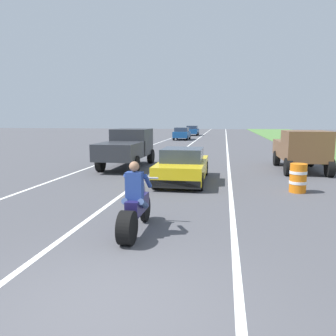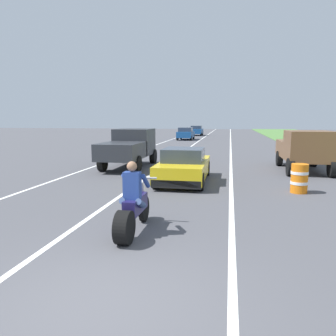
{
  "view_description": "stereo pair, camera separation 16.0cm",
  "coord_description": "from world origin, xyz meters",
  "px_view_note": "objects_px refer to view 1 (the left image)",
  "views": [
    {
      "loc": [
        1.54,
        -3.92,
        2.52
      ],
      "look_at": [
        -0.17,
        6.02,
        1.0
      ],
      "focal_mm": 34.95,
      "sensor_mm": 36.0,
      "label": 1
    },
    {
      "loc": [
        1.7,
        -3.89,
        2.52
      ],
      "look_at": [
        -0.17,
        6.02,
        1.0
      ],
      "focal_mm": 34.95,
      "sensor_mm": 36.0,
      "label": 2
    }
  ],
  "objects_px": {
    "motorcycle_with_rider": "(135,208)",
    "sports_car_yellow": "(183,166)",
    "construction_barrel_nearest": "(298,178)",
    "pickup_truck_right_shoulder_brown": "(301,148)",
    "distant_car_further_ahead": "(192,130)",
    "distant_car_far_ahead": "(182,133)",
    "pickup_truck_left_lane_dark_grey": "(127,146)"
  },
  "relations": [
    {
      "from": "motorcycle_with_rider",
      "to": "sports_car_yellow",
      "type": "bearing_deg",
      "value": 87.59
    },
    {
      "from": "motorcycle_with_rider",
      "to": "construction_barrel_nearest",
      "type": "xyz_separation_m",
      "value": [
        4.43,
        5.0,
        -0.09
      ]
    },
    {
      "from": "pickup_truck_right_shoulder_brown",
      "to": "distant_car_further_ahead",
      "type": "relative_size",
      "value": 1.2
    },
    {
      "from": "pickup_truck_right_shoulder_brown",
      "to": "distant_car_far_ahead",
      "type": "relative_size",
      "value": 1.2
    },
    {
      "from": "distant_car_further_ahead",
      "to": "construction_barrel_nearest",
      "type": "bearing_deg",
      "value": -79.15
    },
    {
      "from": "sports_car_yellow",
      "to": "pickup_truck_left_lane_dark_grey",
      "type": "distance_m",
      "value": 4.9
    },
    {
      "from": "motorcycle_with_rider",
      "to": "distant_car_further_ahead",
      "type": "height_order",
      "value": "motorcycle_with_rider"
    },
    {
      "from": "pickup_truck_right_shoulder_brown",
      "to": "construction_barrel_nearest",
      "type": "distance_m",
      "value": 5.32
    },
    {
      "from": "pickup_truck_right_shoulder_brown",
      "to": "distant_car_further_ahead",
      "type": "bearing_deg",
      "value": 104.34
    },
    {
      "from": "sports_car_yellow",
      "to": "distant_car_far_ahead",
      "type": "relative_size",
      "value": 1.08
    },
    {
      "from": "pickup_truck_left_lane_dark_grey",
      "to": "sports_car_yellow",
      "type": "bearing_deg",
      "value": -46.13
    },
    {
      "from": "distant_car_far_ahead",
      "to": "pickup_truck_right_shoulder_brown",
      "type": "bearing_deg",
      "value": -68.9
    },
    {
      "from": "motorcycle_with_rider",
      "to": "distant_car_far_ahead",
      "type": "height_order",
      "value": "motorcycle_with_rider"
    },
    {
      "from": "motorcycle_with_rider",
      "to": "distant_car_far_ahead",
      "type": "xyz_separation_m",
      "value": [
        -3.25,
        33.08,
        0.18
      ]
    },
    {
      "from": "motorcycle_with_rider",
      "to": "pickup_truck_right_shoulder_brown",
      "type": "bearing_deg",
      "value": 61.13
    },
    {
      "from": "distant_car_far_ahead",
      "to": "pickup_truck_left_lane_dark_grey",
      "type": "bearing_deg",
      "value": -89.67
    },
    {
      "from": "motorcycle_with_rider",
      "to": "distant_car_far_ahead",
      "type": "relative_size",
      "value": 0.55
    },
    {
      "from": "motorcycle_with_rider",
      "to": "construction_barrel_nearest",
      "type": "distance_m",
      "value": 6.68
    },
    {
      "from": "motorcycle_with_rider",
      "to": "pickup_truck_left_lane_dark_grey",
      "type": "distance_m",
      "value": 10.26
    },
    {
      "from": "sports_car_yellow",
      "to": "distant_car_further_ahead",
      "type": "bearing_deg",
      "value": 94.98
    },
    {
      "from": "sports_car_yellow",
      "to": "distant_car_far_ahead",
      "type": "height_order",
      "value": "distant_car_far_ahead"
    },
    {
      "from": "sports_car_yellow",
      "to": "motorcycle_with_rider",
      "type": "bearing_deg",
      "value": -92.41
    },
    {
      "from": "pickup_truck_left_lane_dark_grey",
      "to": "distant_car_far_ahead",
      "type": "relative_size",
      "value": 1.2
    },
    {
      "from": "construction_barrel_nearest",
      "to": "sports_car_yellow",
      "type": "bearing_deg",
      "value": 163.27
    },
    {
      "from": "pickup_truck_left_lane_dark_grey",
      "to": "pickup_truck_right_shoulder_brown",
      "type": "xyz_separation_m",
      "value": [
        8.71,
        0.38,
        0.0
      ]
    },
    {
      "from": "distant_car_far_ahead",
      "to": "distant_car_further_ahead",
      "type": "bearing_deg",
      "value": 88.7
    },
    {
      "from": "pickup_truck_right_shoulder_brown",
      "to": "distant_car_far_ahead",
      "type": "height_order",
      "value": "pickup_truck_right_shoulder_brown"
    },
    {
      "from": "pickup_truck_left_lane_dark_grey",
      "to": "distant_car_further_ahead",
      "type": "relative_size",
      "value": 1.2
    },
    {
      "from": "motorcycle_with_rider",
      "to": "distant_car_further_ahead",
      "type": "bearing_deg",
      "value": 93.93
    },
    {
      "from": "pickup_truck_left_lane_dark_grey",
      "to": "distant_car_far_ahead",
      "type": "bearing_deg",
      "value": 90.33
    },
    {
      "from": "pickup_truck_right_shoulder_brown",
      "to": "distant_car_further_ahead",
      "type": "height_order",
      "value": "pickup_truck_right_shoulder_brown"
    },
    {
      "from": "motorcycle_with_rider",
      "to": "distant_car_far_ahead",
      "type": "bearing_deg",
      "value": 95.61
    }
  ]
}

